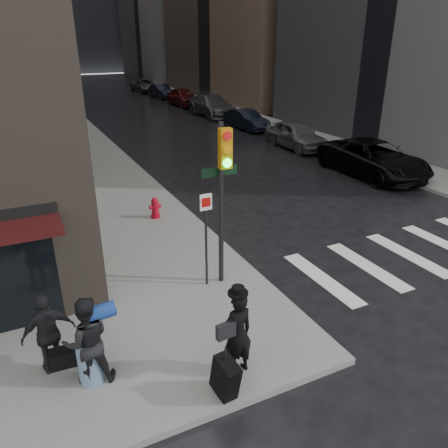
{
  "coord_description": "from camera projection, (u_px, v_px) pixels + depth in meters",
  "views": [
    {
      "loc": [
        -3.39,
        -7.04,
        6.08
      ],
      "look_at": [
        1.43,
        2.81,
        1.3
      ],
      "focal_mm": 35.0,
      "sensor_mm": 36.0,
      "label": 1
    }
  ],
  "objects": [
    {
      "name": "man_jeans",
      "position": [
        87.0,
        341.0,
        7.8
      ],
      "size": [
        1.26,
        0.72,
        1.77
      ],
      "rotation": [
        0.0,
        0.0,
        3.08
      ],
      "color": "black",
      "rests_on": "ground"
    },
    {
      "name": "traffic_light",
      "position": [
        221.0,
        185.0,
        10.3
      ],
      "size": [
        1.03,
        0.45,
        4.13
      ],
      "rotation": [
        0.0,
        0.0,
        0.01
      ],
      "color": "black",
      "rests_on": "ground"
    },
    {
      "name": "parked_car_0",
      "position": [
        373.0,
        158.0,
        20.23
      ],
      "size": [
        2.69,
        5.74,
        1.59
      ],
      "primitive_type": "imported",
      "rotation": [
        0.0,
        0.0,
        -0.01
      ],
      "color": "black",
      "rests_on": "ground"
    },
    {
      "name": "parked_car_6",
      "position": [
        145.0,
        85.0,
        49.73
      ],
      "size": [
        2.54,
        5.16,
        1.41
      ],
      "primitive_type": "imported",
      "rotation": [
        0.0,
        0.0,
        0.04
      ],
      "color": "#424247",
      "rests_on": "ground"
    },
    {
      "name": "sidewalk_right",
      "position": [
        227.0,
        111.0,
        37.23
      ],
      "size": [
        3.0,
        50.0,
        0.15
      ],
      "primitive_type": "cube",
      "color": "slate",
      "rests_on": "ground"
    },
    {
      "name": "crosswalk",
      "position": [
        427.0,
        249.0,
        13.43
      ],
      "size": [
        8.5,
        3.0,
        0.01
      ],
      "color": "silver",
      "rests_on": "ground"
    },
    {
      "name": "man_greycoat",
      "position": [
        49.0,
        333.0,
        8.09
      ],
      "size": [
        1.02,
        0.52,
        1.67
      ],
      "rotation": [
        0.0,
        0.0,
        3.26
      ],
      "color": "black",
      "rests_on": "ground"
    },
    {
      "name": "parked_car_3",
      "position": [
        212.0,
        105.0,
        34.97
      ],
      "size": [
        2.32,
        5.71,
        1.66
      ],
      "primitive_type": "imported",
      "rotation": [
        0.0,
        0.0,
        -0.0
      ],
      "color": "#3D3D42",
      "rests_on": "ground"
    },
    {
      "name": "man_overcoat",
      "position": [
        235.0,
        341.0,
        7.94
      ],
      "size": [
        0.99,
        1.05,
        1.91
      ],
      "rotation": [
        0.0,
        0.0,
        3.25
      ],
      "color": "black",
      "rests_on": "ground"
    },
    {
      "name": "parked_car_5",
      "position": [
        162.0,
        91.0,
        44.79
      ],
      "size": [
        1.77,
        4.15,
        1.33
      ],
      "primitive_type": "imported",
      "rotation": [
        0.0,
        0.0,
        0.09
      ],
      "color": "black",
      "rests_on": "ground"
    },
    {
      "name": "ground",
      "position": [
        222.0,
        335.0,
        9.59
      ],
      "size": [
        140.0,
        140.0,
        0.0
      ],
      "primitive_type": "plane",
      "color": "black",
      "rests_on": "ground"
    },
    {
      "name": "parked_car_2",
      "position": [
        246.0,
        120.0,
        30.06
      ],
      "size": [
        1.71,
        4.11,
        1.32
      ],
      "primitive_type": "imported",
      "rotation": [
        0.0,
        0.0,
        0.08
      ],
      "color": "black",
      "rests_on": "ground"
    },
    {
      "name": "fire_hydrant",
      "position": [
        155.0,
        209.0,
        15.25
      ],
      "size": [
        0.42,
        0.33,
        0.75
      ],
      "rotation": [
        0.0,
        0.0,
        0.07
      ],
      "color": "#AD0A1C",
      "rests_on": "ground"
    },
    {
      "name": "sidewalk_left",
      "position": [
        61.0,
        124.0,
        31.79
      ],
      "size": [
        4.0,
        50.0,
        0.15
      ],
      "primitive_type": "cube",
      "color": "slate",
      "rests_on": "ground"
    },
    {
      "name": "parked_car_1",
      "position": [
        296.0,
        135.0,
        25.09
      ],
      "size": [
        1.86,
        4.54,
        1.54
      ],
      "primitive_type": "imported",
      "rotation": [
        0.0,
        0.0,
        -0.01
      ],
      "color": "#545359",
      "rests_on": "ground"
    },
    {
      "name": "parked_car_4",
      "position": [
        183.0,
        97.0,
        39.85
      ],
      "size": [
        2.07,
        4.75,
        1.6
      ],
      "primitive_type": "imported",
      "rotation": [
        0.0,
        0.0,
        0.04
      ],
      "color": "#3E0C0D",
      "rests_on": "ground"
    }
  ]
}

